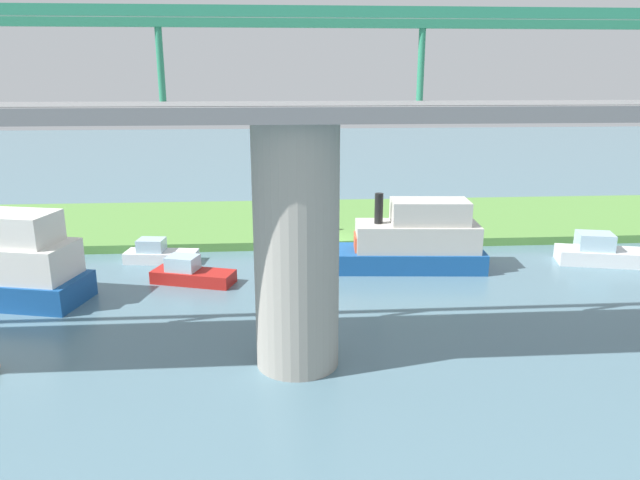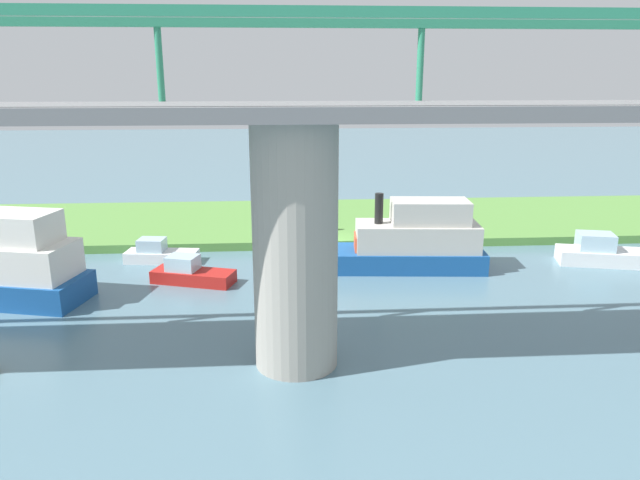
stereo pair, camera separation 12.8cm
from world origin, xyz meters
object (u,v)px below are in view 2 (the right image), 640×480
at_px(person_on_bank, 325,220).
at_px(motorboat_red, 414,241).
at_px(bridge_pylon, 295,248).
at_px(riverboat_paddlewheel, 191,273).
at_px(mooring_post, 419,227).
at_px(skiff_small, 604,253).
at_px(houseboat_blue, 159,253).

distance_m(person_on_bank, motorboat_red, 7.66).
bearing_deg(bridge_pylon, riverboat_paddlewheel, -60.77).
distance_m(bridge_pylon, person_on_bank, 17.17).
height_order(bridge_pylon, mooring_post, bridge_pylon).
relative_size(bridge_pylon, motorboat_red, 1.06).
relative_size(riverboat_paddlewheel, skiff_small, 0.80).
xyz_separation_m(bridge_pylon, motorboat_red, (-6.53, -10.38, -2.81)).
relative_size(mooring_post, skiff_small, 0.19).
height_order(bridge_pylon, motorboat_red, bridge_pylon).
distance_m(bridge_pylon, houseboat_blue, 14.98).
relative_size(person_on_bank, riverboat_paddlewheel, 0.32).
bearing_deg(motorboat_red, riverboat_paddlewheel, 7.02).
bearing_deg(mooring_post, houseboat_blue, 10.04).
bearing_deg(mooring_post, bridge_pylon, 62.32).
relative_size(bridge_pylon, riverboat_paddlewheel, 2.01).
xyz_separation_m(person_on_bank, houseboat_blue, (9.50, 4.19, -0.73)).
bearing_deg(person_on_bank, houseboat_blue, 23.80).
height_order(bridge_pylon, person_on_bank, bridge_pylon).
xyz_separation_m(person_on_bank, riverboat_paddlewheel, (7.28, 7.78, -0.72)).
xyz_separation_m(bridge_pylon, riverboat_paddlewheel, (5.01, -8.95, -3.85)).
height_order(mooring_post, houseboat_blue, mooring_post).
bearing_deg(skiff_small, riverboat_paddlewheel, 3.92).
xyz_separation_m(riverboat_paddlewheel, skiff_small, (-22.17, -1.52, 0.12)).
bearing_deg(houseboat_blue, person_on_bank, -156.20).
height_order(riverboat_paddlewheel, houseboat_blue, riverboat_paddlewheel).
bearing_deg(person_on_bank, bridge_pylon, 82.27).
distance_m(person_on_bank, houseboat_blue, 10.41).
bearing_deg(houseboat_blue, skiff_small, 175.16).
distance_m(person_on_bank, mooring_post, 5.91).
xyz_separation_m(mooring_post, skiff_small, (-9.17, 4.76, -0.40)).
xyz_separation_m(mooring_post, houseboat_blue, (15.22, 2.70, -0.54)).
distance_m(mooring_post, skiff_small, 10.34).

